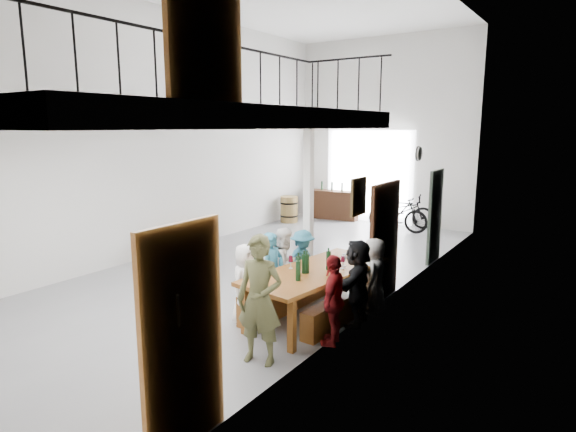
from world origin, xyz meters
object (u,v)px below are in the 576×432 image
Objects in this scene: bench_inner at (287,295)px; side_bench at (177,243)px; tasting_table at (317,275)px; host_standing at (260,300)px; serving_counter at (332,205)px; oak_barrel at (289,209)px; bicycle_near at (401,211)px.

side_bench reaches higher than bench_inner.
tasting_table reaches higher than bench_inner.
side_bench is 1.04× the size of host_standing.
tasting_table is at bearing -70.38° from serving_counter.
tasting_table is at bearing 81.71° from host_standing.
oak_barrel is at bearing 126.17° from bench_inner.
host_standing is at bearing -78.92° from tasting_table.
oak_barrel is at bearing 109.17° from host_standing.
tasting_table is 8.22m from serving_counter.
host_standing is (4.80, -3.17, 0.57)m from side_bench.
bicycle_near is at bearing 99.17° from bench_inner.
serving_counter is at bearing 80.29° from side_bench.
bench_inner is at bearing -74.02° from serving_counter.
host_standing reaches higher than side_bench.
tasting_table is 1.30× the size of bench_inner.
side_bench is 5.81m from serving_counter.
oak_barrel is 8.99m from host_standing.
side_bench is 5.78m from host_standing.
side_bench is at bearing -91.96° from oak_barrel.
host_standing is (0.70, -1.65, 0.58)m from bench_inner.
side_bench is (-4.10, 1.52, 0.00)m from bench_inner.
side_bench is at bearing -106.99° from serving_counter.
bicycle_near is at bearing -9.05° from serving_counter.
host_standing reaches higher than bench_inner.
bicycle_near is (2.34, -0.07, 0.04)m from serving_counter.
side_bench is at bearing 135.43° from bicycle_near.
tasting_table is 1.62× the size of host_standing.
oak_barrel is 0.49× the size of host_standing.
bench_inner is 2.55× the size of oak_barrel.
side_bench is 2.12× the size of oak_barrel.
host_standing is at bearing 175.39° from bicycle_near.
oak_barrel is (-4.55, 6.11, -0.31)m from tasting_table.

